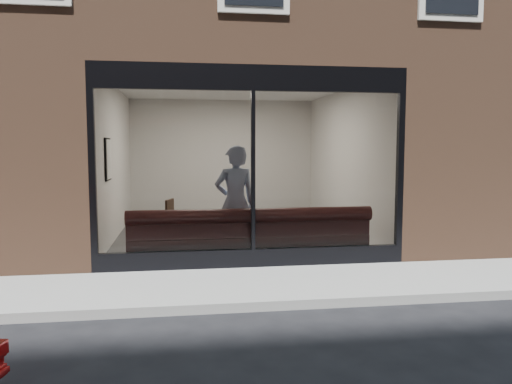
{
  "coord_description": "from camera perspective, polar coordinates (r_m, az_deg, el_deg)",
  "views": [
    {
      "loc": [
        -1.1,
        -5.74,
        1.95
      ],
      "look_at": [
        0.1,
        2.4,
        1.18
      ],
      "focal_mm": 35.0,
      "sensor_mm": 36.0,
      "label": 1
    }
  ],
  "objects": [
    {
      "name": "cafe_table_right",
      "position": [
        9.21,
        5.73,
        -2.25
      ],
      "size": [
        0.65,
        0.65,
        0.04
      ],
      "primitive_type": "cube",
      "rotation": [
        0.0,
        0.0,
        -0.02
      ],
      "color": "black",
      "rests_on": "cafe_floor"
    },
    {
      "name": "cafe_wall_left",
      "position": [
        10.84,
        -15.77,
        3.28
      ],
      "size": [
        0.0,
        6.0,
        6.0
      ],
      "primitive_type": "plane",
      "rotation": [
        1.57,
        0.0,
        1.57
      ],
      "color": "silver",
      "rests_on": "ground"
    },
    {
      "name": "storefront_kick",
      "position": [
        8.07,
        -0.34,
        -7.56
      ],
      "size": [
        5.0,
        0.1,
        0.3
      ],
      "primitive_type": "cube",
      "color": "black",
      "rests_on": "ground"
    },
    {
      "name": "host_building_backfill",
      "position": [
        16.78,
        -4.62,
        4.12
      ],
      "size": [
        5.0,
        6.0,
        3.2
      ],
      "primitive_type": "cube",
      "color": "brown",
      "rests_on": "ground"
    },
    {
      "name": "host_building_pier_right",
      "position": [
        14.58,
        11.09,
        3.85
      ],
      "size": [
        2.5,
        12.0,
        3.2
      ],
      "primitive_type": "cube",
      "color": "brown",
      "rests_on": "ground"
    },
    {
      "name": "ground",
      "position": [
        6.16,
        2.4,
        -13.14
      ],
      "size": [
        120.0,
        120.0,
        0.0
      ],
      "primitive_type": "plane",
      "color": "black",
      "rests_on": "ground"
    },
    {
      "name": "host_building_pier_left",
      "position": [
        14.0,
        -19.32,
        3.6
      ],
      "size": [
        2.5,
        12.0,
        3.2
      ],
      "primitive_type": "cube",
      "color": "brown",
      "rests_on": "ground"
    },
    {
      "name": "kerb_near",
      "position": [
        6.1,
        2.49,
        -12.75
      ],
      "size": [
        40.0,
        0.1,
        0.12
      ],
      "primitive_type": "cube",
      "color": "gray",
      "rests_on": "ground"
    },
    {
      "name": "sidewalk_near",
      "position": [
        7.1,
        0.87,
        -10.57
      ],
      "size": [
        40.0,
        2.0,
        0.01
      ],
      "primitive_type": "cube",
      "color": "gray",
      "rests_on": "ground"
    },
    {
      "name": "banquette",
      "position": [
        8.44,
        -0.72,
        -6.47
      ],
      "size": [
        4.0,
        0.55,
        0.45
      ],
      "primitive_type": "cube",
      "color": "#351313",
      "rests_on": "cafe_floor"
    },
    {
      "name": "cafe_ceiling",
      "position": [
        10.87,
        -2.57,
        11.87
      ],
      "size": [
        6.0,
        6.0,
        0.0
      ],
      "primitive_type": "plane",
      "rotation": [
        3.14,
        0.0,
        0.0
      ],
      "color": "white",
      "rests_on": "host_building_upper"
    },
    {
      "name": "wall_poster",
      "position": [
        9.62,
        -16.47,
        3.62
      ],
      "size": [
        0.02,
        0.55,
        0.73
      ],
      "primitive_type": "cube",
      "color": "white",
      "rests_on": "cafe_wall_left"
    },
    {
      "name": "storefront_header",
      "position": [
        7.94,
        -0.35,
        12.92
      ],
      "size": [
        5.0,
        0.1,
        0.4
      ],
      "primitive_type": "cube",
      "color": "black",
      "rests_on": "host_building_upper"
    },
    {
      "name": "cafe_wall_right",
      "position": [
        11.33,
        10.12,
        3.47
      ],
      "size": [
        0.0,
        6.0,
        6.0
      ],
      "primitive_type": "plane",
      "rotation": [
        1.57,
        0.0,
        -1.57
      ],
      "color": "silver",
      "rests_on": "ground"
    },
    {
      "name": "person",
      "position": [
        8.61,
        -2.4,
        -1.17
      ],
      "size": [
        0.77,
        0.56,
        1.95
      ],
      "primitive_type": "imported",
      "rotation": [
        0.0,
        0.0,
        3.28
      ],
      "color": "#9CACD1",
      "rests_on": "cafe_floor"
    },
    {
      "name": "storefront_glass",
      "position": [
        7.85,
        -0.31,
        2.4
      ],
      "size": [
        4.8,
        0.0,
        4.8
      ],
      "primitive_type": "plane",
      "rotation": [
        1.57,
        0.0,
        0.0
      ],
      "color": "white",
      "rests_on": "storefront_kick"
    },
    {
      "name": "cafe_chair_left",
      "position": [
        9.61,
        -10.87,
        -5.02
      ],
      "size": [
        0.48,
        0.48,
        0.04
      ],
      "primitive_type": "cube",
      "rotation": [
        0.0,
        0.0,
        2.82
      ],
      "color": "black",
      "rests_on": "cafe_floor"
    },
    {
      "name": "cafe_wall_back",
      "position": [
        13.78,
        -3.8,
        3.86
      ],
      "size": [
        5.0,
        0.0,
        5.0
      ],
      "primitive_type": "plane",
      "rotation": [
        1.57,
        0.0,
        0.0
      ],
      "color": "silver",
      "rests_on": "ground"
    },
    {
      "name": "storefront_mullion",
      "position": [
        7.88,
        -0.34,
        2.41
      ],
      "size": [
        0.06,
        0.1,
        2.5
      ],
      "primitive_type": "cube",
      "color": "black",
      "rests_on": "storefront_kick"
    },
    {
      "name": "cafe_floor",
      "position": [
        10.97,
        -2.5,
        -4.81
      ],
      "size": [
        6.0,
        6.0,
        0.0
      ],
      "primitive_type": "plane",
      "color": "#2D2D30",
      "rests_on": "ground"
    },
    {
      "name": "cafe_table_left",
      "position": [
        8.83,
        -9.15,
        -2.63
      ],
      "size": [
        0.82,
        0.82,
        0.04
      ],
      "primitive_type": "cube",
      "rotation": [
        0.0,
        0.0,
        -0.27
      ],
      "color": "black",
      "rests_on": "cafe_floor"
    }
  ]
}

